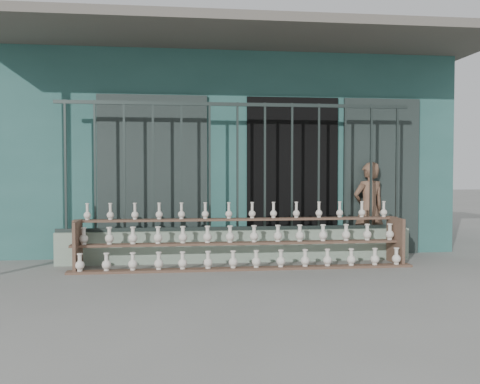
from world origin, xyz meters
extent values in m
plane|color=slate|center=(0.00, 0.00, 0.00)|extent=(60.00, 60.00, 0.00)
cube|color=#295853|center=(0.00, 4.30, 1.60)|extent=(7.00, 5.00, 3.20)
cube|color=black|center=(0.90, 1.82, 1.20)|extent=(1.40, 0.12, 2.40)
cube|color=black|center=(-1.20, 1.78, 1.20)|extent=(1.60, 0.08, 2.40)
cube|color=black|center=(2.30, 1.78, 1.20)|extent=(1.20, 0.08, 2.40)
cube|color=#59544C|center=(0.00, 1.20, 3.15)|extent=(7.40, 2.00, 0.12)
cube|color=gray|center=(0.00, 1.30, 0.23)|extent=(5.00, 0.20, 0.45)
cube|color=#283330|center=(-2.35, 1.30, 1.35)|extent=(0.03, 0.03, 1.80)
cube|color=#283330|center=(-1.96, 1.30, 1.35)|extent=(0.03, 0.03, 1.80)
cube|color=#283330|center=(-1.57, 1.30, 1.35)|extent=(0.03, 0.03, 1.80)
cube|color=#283330|center=(-1.18, 1.30, 1.35)|extent=(0.03, 0.03, 1.80)
cube|color=#283330|center=(-0.78, 1.30, 1.35)|extent=(0.03, 0.03, 1.80)
cube|color=#283330|center=(-0.39, 1.30, 1.35)|extent=(0.03, 0.03, 1.80)
cube|color=#283330|center=(0.00, 1.30, 1.35)|extent=(0.03, 0.03, 1.80)
cube|color=#283330|center=(0.39, 1.30, 1.35)|extent=(0.03, 0.03, 1.80)
cube|color=#283330|center=(0.78, 1.30, 1.35)|extent=(0.03, 0.03, 1.80)
cube|color=#283330|center=(1.17, 1.30, 1.35)|extent=(0.03, 0.03, 1.80)
cube|color=#283330|center=(1.57, 1.30, 1.35)|extent=(0.03, 0.03, 1.80)
cube|color=#283330|center=(1.96, 1.30, 1.35)|extent=(0.03, 0.03, 1.80)
cube|color=#283330|center=(2.35, 1.30, 1.35)|extent=(0.03, 0.03, 1.80)
cube|color=#283330|center=(0.00, 1.30, 2.22)|extent=(5.00, 0.04, 0.05)
cube|color=#283330|center=(0.00, 1.30, 0.47)|extent=(5.00, 0.04, 0.05)
cube|color=brown|center=(0.02, 0.65, 0.01)|extent=(4.50, 0.18, 0.03)
cube|color=brown|center=(0.02, 0.90, 0.32)|extent=(4.50, 0.18, 0.03)
cube|color=brown|center=(0.02, 1.15, 0.61)|extent=(4.50, 0.18, 0.03)
cube|color=brown|center=(-2.13, 0.90, 0.32)|extent=(0.04, 0.55, 0.64)
cube|color=brown|center=(2.17, 0.90, 0.32)|extent=(0.04, 0.55, 0.64)
imported|color=brown|center=(2.06, 1.65, 0.71)|extent=(0.58, 0.45, 1.42)
camera|label=1|loc=(-0.88, -6.18, 1.27)|focal=40.00mm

